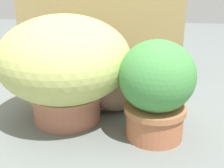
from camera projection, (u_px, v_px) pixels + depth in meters
The scene contains 5 objects.
ground_plane at pixel (84, 120), 1.38m from camera, with size 6.00×6.00×0.00m, color slate.
grass_planter at pixel (65, 63), 1.31m from camera, with size 0.58×0.58×0.48m.
leafy_planter at pixel (156, 88), 1.17m from camera, with size 0.30×0.30×0.41m.
cat at pixel (122, 86), 1.45m from camera, with size 0.38×0.28×0.32m.
mushroom_ornament_pink at pixel (56, 109), 1.28m from camera, with size 0.11×0.11×0.12m.
Camera 1 is at (0.30, -1.21, 0.64)m, focal length 48.02 mm.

